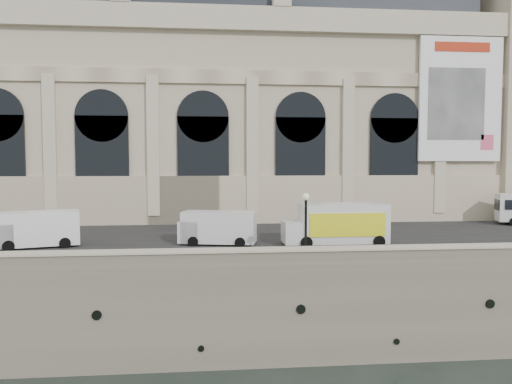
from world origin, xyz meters
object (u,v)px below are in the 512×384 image
Objects in this scene: lamp_right at (306,229)px; van_c at (214,228)px; van_b at (32,230)px; box_truck at (337,224)px.

van_c is at bearing 126.50° from lamp_right.
van_c is at bearing 0.67° from van_b.
van_b is 1.45× the size of lamp_right.
van_b is 0.81× the size of box_truck.
van_c is 9.52m from box_truck.
box_truck reaches higher than van_b.
lamp_right is (19.27, -7.50, 0.84)m from van_b.
lamp_right reaches higher than van_b.
box_truck is (9.46, -1.02, 0.30)m from van_c.
box_truck is at bearing 60.30° from lamp_right.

